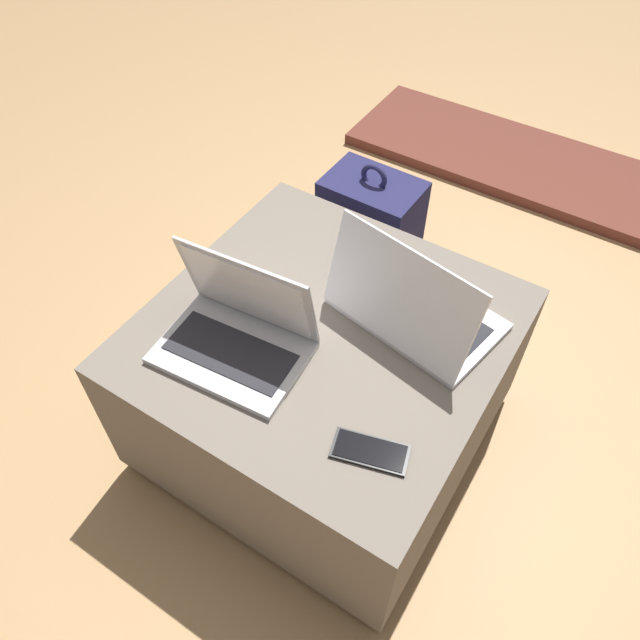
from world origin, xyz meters
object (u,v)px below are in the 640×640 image
at_px(laptop_far, 411,307).
at_px(laptop_near, 237,332).
at_px(cell_phone, 370,451).
at_px(backpack, 371,243).

bearing_deg(laptop_far, laptop_near, 53.70).
relative_size(laptop_near, cell_phone, 2.07).
bearing_deg(laptop_near, cell_phone, -16.39).
distance_m(laptop_near, backpack, 0.76).
bearing_deg(cell_phone, backpack, -167.45).
xyz_separation_m(laptop_near, laptop_far, (0.29, 0.27, 0.00)).
bearing_deg(backpack, laptop_near, 94.06).
height_order(cell_phone, backpack, backpack).
xyz_separation_m(laptop_far, cell_phone, (0.09, -0.35, -0.05)).
distance_m(laptop_far, cell_phone, 0.36).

